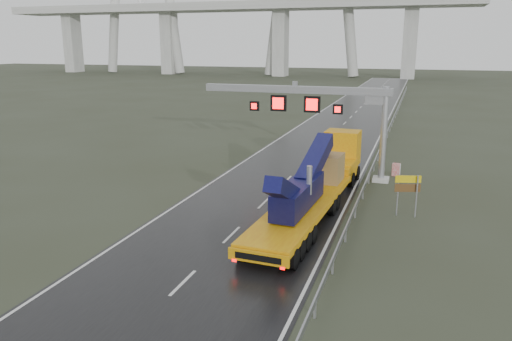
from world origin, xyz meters
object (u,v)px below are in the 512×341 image
(heavy_haul_truck, at_px, (320,178))
(striped_barrier, at_px, (396,170))
(exit_sign_pair, at_px, (408,187))
(sign_gantry, at_px, (321,106))

(heavy_haul_truck, relative_size, striped_barrier, 18.99)
(exit_sign_pair, height_order, striped_barrier, exit_sign_pair)
(exit_sign_pair, bearing_deg, sign_gantry, 115.84)
(sign_gantry, xyz_separation_m, heavy_haul_truck, (1.40, -6.89, -3.85))
(exit_sign_pair, relative_size, striped_barrier, 2.56)
(sign_gantry, height_order, exit_sign_pair, sign_gantry)
(heavy_haul_truck, distance_m, striped_barrier, 10.01)
(sign_gantry, height_order, heavy_haul_truck, sign_gantry)
(heavy_haul_truck, height_order, striped_barrier, heavy_haul_truck)
(sign_gantry, distance_m, heavy_haul_truck, 8.01)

